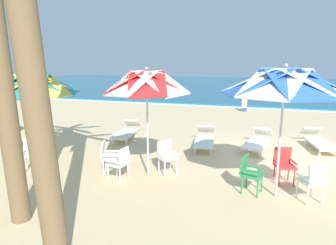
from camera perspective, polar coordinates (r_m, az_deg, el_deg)
The scene contains 19 objects.
ground_plane at distance 9.65m, azimuth 24.35°, elevation -6.78°, with size 80.00×80.00×0.00m, color beige.
sea at distance 37.59m, azimuth 19.75°, elevation 6.81°, with size 80.00×36.00×0.10m, color #19607F.
surf_foam at distance 19.42m, azimuth 21.21°, elevation 2.45°, with size 80.00×0.70×0.01m, color white.
beach_umbrella_0 at distance 6.39m, azimuth 21.96°, elevation 7.27°, with size 2.60×2.60×2.88m.
plastic_chair_0 at distance 7.66m, azimuth 21.84°, elevation -7.39°, with size 0.55×0.57×0.87m.
plastic_chair_1 at distance 6.85m, azimuth 26.64°, elevation -10.10°, with size 0.60×0.62×0.87m.
plastic_chair_2 at distance 6.83m, azimuth 15.74°, elevation -9.30°, with size 0.56×0.53×0.87m.
beach_umbrella_1 at distance 7.13m, azimuth -4.19°, elevation 7.63°, with size 2.21×2.21×2.79m.
plastic_chair_3 at distance 7.72m, azimuth -0.31°, elevation -6.37°, with size 0.63×0.63×0.87m.
plastic_chair_4 at distance 7.86m, azimuth -11.71°, elevation -6.28°, with size 0.59×0.57×0.87m.
plastic_chair_5 at distance 7.29m, azimuth -9.41°, elevation -7.64°, with size 0.52×0.50×0.87m.
beach_umbrella_2 at distance 8.89m, azimuth -25.06°, elevation 6.59°, with size 2.55×2.55×2.67m.
plastic_chair_6 at distance 8.82m, azimuth -25.20°, elevation -5.18°, with size 0.62×0.63×0.87m.
sun_lounger_0 at distance 11.11m, azimuth 27.52°, elevation -3.21°, with size 0.99×2.22×0.62m.
sun_lounger_1 at distance 10.29m, azimuth 17.28°, elevation -3.50°, with size 1.01×2.22×0.62m.
sun_lounger_2 at distance 10.20m, azimuth 7.20°, elevation -3.18°, with size 0.90×2.21×0.62m.
sun_lounger_3 at distance 11.27m, azimuth -8.16°, elevation -1.76°, with size 0.93×2.21×0.62m.
palm_tree_1 at distance 4.13m, azimuth -26.19°, elevation 16.46°, with size 3.10×2.83×5.79m.
beachgoer_seated at distance 18.06m, azimuth 14.81°, elevation 3.13°, with size 0.30×0.93×0.92m.
Camera 1 is at (-1.22, -9.12, 2.91)m, focal length 30.99 mm.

